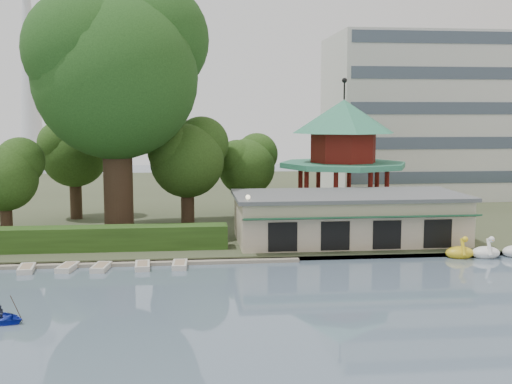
{
  "coord_description": "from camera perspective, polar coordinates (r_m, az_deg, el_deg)",
  "views": [
    {
      "loc": [
        -3.07,
        -28.5,
        10.63
      ],
      "look_at": [
        2.0,
        18.0,
        5.0
      ],
      "focal_mm": 45.0,
      "sensor_mm": 36.0,
      "label": 1
    }
  ],
  "objects": [
    {
      "name": "ground_plane",
      "position": [
        30.58,
        -0.07,
        -13.48
      ],
      "size": [
        220.0,
        220.0,
        0.0
      ],
      "primitive_type": "plane",
      "color": "slate",
      "rests_on": "ground"
    },
    {
      "name": "shore",
      "position": [
        81.23,
        -4.0,
        -0.53
      ],
      "size": [
        220.0,
        70.0,
        0.4
      ],
      "primitive_type": "cube",
      "color": "#424930",
      "rests_on": "ground"
    },
    {
      "name": "embankment",
      "position": [
        47.09,
        -2.34,
        -6.0
      ],
      "size": [
        220.0,
        0.6,
        0.3
      ],
      "primitive_type": "cube",
      "color": "gray",
      "rests_on": "ground"
    },
    {
      "name": "dock",
      "position": [
        47.74,
        -16.94,
        -6.16
      ],
      "size": [
        34.0,
        1.6,
        0.24
      ],
      "primitive_type": "cube",
      "color": "gray",
      "rests_on": "ground"
    },
    {
      "name": "boathouse",
      "position": [
        52.79,
        8.2,
        -2.21
      ],
      "size": [
        18.6,
        9.39,
        3.9
      ],
      "color": "#C5B297",
      "rests_on": "shore"
    },
    {
      "name": "pavilion",
      "position": [
        62.43,
        7.77,
        3.91
      ],
      "size": [
        12.4,
        12.4,
        13.5
      ],
      "color": "#C5B297",
      "rests_on": "shore"
    },
    {
      "name": "office_building",
      "position": [
        85.35,
        18.64,
        5.9
      ],
      "size": [
        38.0,
        18.0,
        20.0
      ],
      "color": "silver",
      "rests_on": "shore"
    },
    {
      "name": "broadcast_tower",
      "position": [
        174.51,
        -19.67,
        14.16
      ],
      "size": [
        8.0,
        8.0,
        96.0
      ],
      "color": "silver",
      "rests_on": "ground"
    },
    {
      "name": "hedge",
      "position": [
        51.29,
        -19.61,
        -4.02
      ],
      "size": [
        30.0,
        2.0,
        1.8
      ],
      "primitive_type": "cube",
      "color": "#2B4C18",
      "rests_on": "shore"
    },
    {
      "name": "lamp_post",
      "position": [
        48.28,
        -0.72,
        -1.82
      ],
      "size": [
        0.36,
        0.36,
        4.28
      ],
      "color": "black",
      "rests_on": "shore"
    },
    {
      "name": "big_tree",
      "position": [
        57.18,
        -12.19,
        11.05
      ],
      "size": [
        15.5,
        14.44,
        22.18
      ],
      "color": "#3A281C",
      "rests_on": "shore"
    },
    {
      "name": "small_trees",
      "position": [
        61.15,
        -15.87,
        2.36
      ],
      "size": [
        39.61,
        16.12,
        10.49
      ],
      "color": "#3A281C",
      "rests_on": "shore"
    },
    {
      "name": "moored_rowboats",
      "position": [
        47.21,
        -21.31,
        -6.4
      ],
      "size": [
        24.75,
        2.66,
        0.36
      ],
      "color": "beige",
      "rests_on": "ground"
    }
  ]
}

